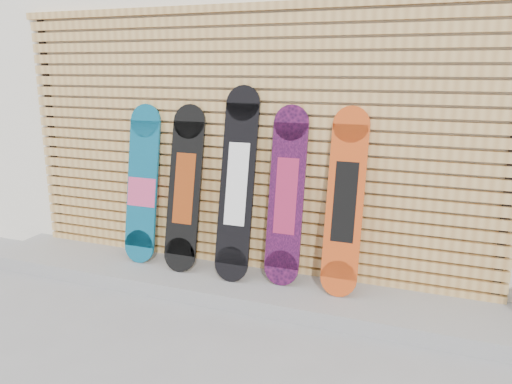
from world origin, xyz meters
TOP-DOWN VIEW (x-y plane):
  - ground at (0.00, 0.00)m, footprint 80.00×80.00m
  - building at (0.50, 3.50)m, footprint 12.00×5.00m
  - concrete_step at (-0.15, 0.68)m, footprint 4.60×0.70m
  - slat_wall at (-0.15, 0.97)m, footprint 4.26×0.08m
  - snowboard_0 at (-1.04, 0.80)m, footprint 0.29×0.28m
  - snowboard_1 at (-0.60, 0.78)m, footprint 0.29×0.34m
  - snowboard_2 at (-0.11, 0.76)m, footprint 0.29×0.36m
  - snowboard_3 at (0.29, 0.80)m, footprint 0.28×0.28m
  - snowboard_4 at (0.76, 0.79)m, footprint 0.28×0.32m

SIDE VIEW (x-z plane):
  - ground at x=0.00m, z-range 0.00..0.00m
  - concrete_step at x=-0.15m, z-range 0.00..0.12m
  - snowboard_0 at x=-1.04m, z-range 0.11..1.49m
  - snowboard_1 at x=-0.60m, z-range 0.12..1.51m
  - snowboard_3 at x=0.29m, z-range 0.12..1.53m
  - snowboard_4 at x=0.76m, z-range 0.12..1.54m
  - snowboard_2 at x=-0.11m, z-range 0.12..1.68m
  - slat_wall at x=-0.15m, z-range 0.06..2.35m
  - building at x=0.50m, z-range 0.00..3.60m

